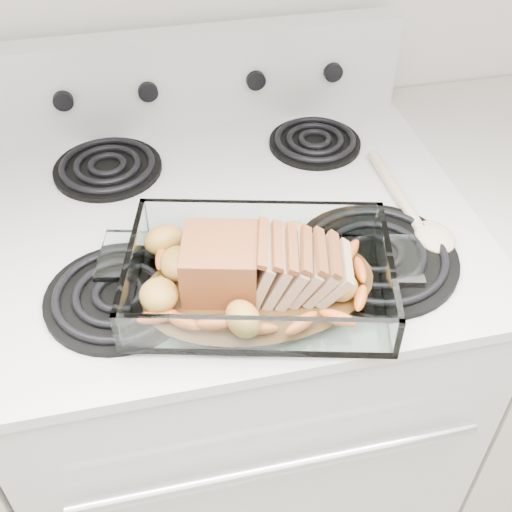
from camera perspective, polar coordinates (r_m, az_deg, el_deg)
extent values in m
cube|color=silver|center=(1.40, -1.74, -11.34)|extent=(0.76, 0.65, 0.92)
cylinder|color=silver|center=(0.98, 2.16, -18.22)|extent=(0.61, 0.02, 0.02)
cube|color=silver|center=(1.06, -2.26, 3.56)|extent=(0.78, 0.67, 0.02)
cube|color=silver|center=(1.25, -5.02, 15.54)|extent=(0.76, 0.06, 0.18)
cylinder|color=black|center=(0.92, -12.06, -3.59)|extent=(0.21, 0.21, 0.01)
cylinder|color=black|center=(0.98, 10.50, -0.13)|extent=(0.25, 0.25, 0.01)
cylinder|color=black|center=(1.17, -13.03, 7.57)|extent=(0.19, 0.19, 0.01)
cylinder|color=black|center=(1.21, 5.24, 9.96)|extent=(0.17, 0.17, 0.01)
cylinder|color=black|center=(1.22, -16.77, 13.15)|extent=(0.04, 0.02, 0.04)
cylinder|color=black|center=(1.22, -9.59, 14.27)|extent=(0.04, 0.02, 0.04)
cylinder|color=black|center=(1.24, -0.05, 15.42)|extent=(0.04, 0.02, 0.04)
cylinder|color=black|center=(1.27, 6.82, 15.98)|extent=(0.04, 0.02, 0.04)
cube|color=silver|center=(0.90, 0.27, -2.89)|extent=(0.36, 0.24, 0.01)
cube|color=silver|center=(0.80, 2.07, -6.84)|extent=(0.36, 0.01, 0.06)
cube|color=silver|center=(0.96, -1.21, 3.30)|extent=(0.36, 0.01, 0.06)
cube|color=silver|center=(0.87, -11.08, -3.02)|extent=(0.01, 0.24, 0.06)
cube|color=silver|center=(0.92, 10.95, 0.34)|extent=(0.01, 0.24, 0.06)
cylinder|color=#472D13|center=(0.90, 0.28, -2.62)|extent=(0.21, 0.21, 0.00)
cube|color=brown|center=(0.86, -3.14, -1.35)|extent=(0.10, 0.10, 0.08)
cube|color=#D7AD83|center=(0.87, 0.59, -0.89)|extent=(0.04, 0.10, 0.08)
cube|color=#D7AD83|center=(0.88, 1.82, -0.77)|extent=(0.04, 0.09, 0.07)
cube|color=#D7AD83|center=(0.88, 3.03, -0.66)|extent=(0.04, 0.09, 0.07)
cube|color=#D7AD83|center=(0.89, 4.23, -0.54)|extent=(0.05, 0.09, 0.07)
cube|color=#D7AD83|center=(0.89, 5.41, -0.42)|extent=(0.05, 0.09, 0.06)
cube|color=#D7AD83|center=(0.90, 6.58, -0.31)|extent=(0.05, 0.09, 0.06)
ellipsoid|color=orange|center=(0.84, -7.30, -6.91)|extent=(0.05, 0.02, 0.02)
ellipsoid|color=orange|center=(0.87, 7.74, -4.43)|extent=(0.05, 0.02, 0.02)
ellipsoid|color=orange|center=(0.94, 8.21, -0.27)|extent=(0.05, 0.02, 0.02)
ellipsoid|color=orange|center=(0.91, -8.68, -2.05)|extent=(0.05, 0.02, 0.02)
ellipsoid|color=#A9752A|center=(0.92, -8.96, -0.16)|extent=(0.05, 0.05, 0.04)
ellipsoid|color=#A9752A|center=(0.94, 0.33, 1.59)|extent=(0.05, 0.05, 0.04)
ellipsoid|color=#A9752A|center=(0.90, 7.37, -1.53)|extent=(0.05, 0.05, 0.04)
cylinder|color=beige|center=(1.11, 12.23, 5.82)|extent=(0.02, 0.22, 0.02)
ellipsoid|color=beige|center=(1.03, 15.61, 1.65)|extent=(0.06, 0.08, 0.02)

